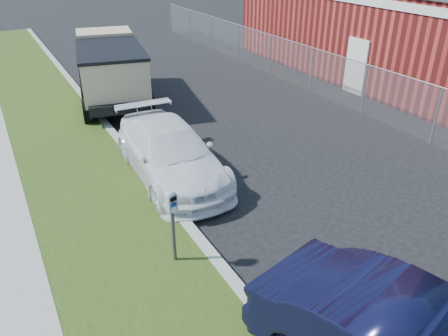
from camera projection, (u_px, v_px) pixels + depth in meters
ground at (295, 209)px, 10.42m from camera, size 120.00×120.00×0.00m
streetside at (36, 229)px, 9.57m from camera, size 6.12×50.00×0.15m
chainlink_fence at (312, 61)px, 17.80m from camera, size 0.06×30.06×30.00m
brick_building at (400, 23)px, 20.71m from camera, size 9.20×14.20×4.17m
parking_meter at (172, 211)px, 8.07m from camera, size 0.24×0.18×1.53m
white_wagon at (170, 152)px, 11.52m from camera, size 2.23×5.00×1.43m
dump_truck at (110, 66)px, 16.88m from camera, size 3.35×6.31×2.35m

